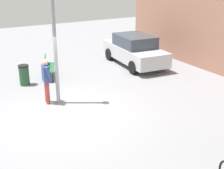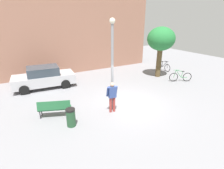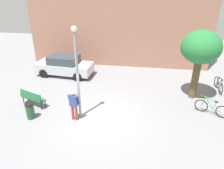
% 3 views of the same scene
% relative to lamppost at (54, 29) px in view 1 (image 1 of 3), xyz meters
% --- Properties ---
extents(ground_plane, '(36.00, 36.00, 0.00)m').
position_rel_lamppost_xyz_m(ground_plane, '(1.00, 0.01, -2.76)').
color(ground_plane, gray).
extents(lamppost, '(0.28, 0.28, 4.78)m').
position_rel_lamppost_xyz_m(lamppost, '(0.00, 0.00, 0.00)').
color(lamppost, gray).
rests_on(lamppost, ground_plane).
extents(person_by_lamppost, '(0.61, 0.33, 1.67)m').
position_rel_lamppost_xyz_m(person_by_lamppost, '(-0.20, -0.34, -1.80)').
color(person_by_lamppost, '#9E3833').
rests_on(person_by_lamppost, ground_plane).
extents(park_bench, '(1.66, 1.01, 0.92)m').
position_rel_lamppost_xyz_m(park_bench, '(-3.00, 0.62, -2.22)').
color(park_bench, '#236038').
rests_on(park_bench, ground_plane).
extents(parked_car_silver, '(4.33, 2.10, 1.55)m').
position_rel_lamppost_xyz_m(parked_car_silver, '(-2.71, 5.20, -1.99)').
color(parked_car_silver, '#B7B7BC').
rests_on(parked_car_silver, ground_plane).
extents(trash_bin, '(0.44, 0.44, 0.88)m').
position_rel_lamppost_xyz_m(trash_bin, '(-2.53, -0.56, -2.32)').
color(trash_bin, '#234C2D').
rests_on(trash_bin, ground_plane).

